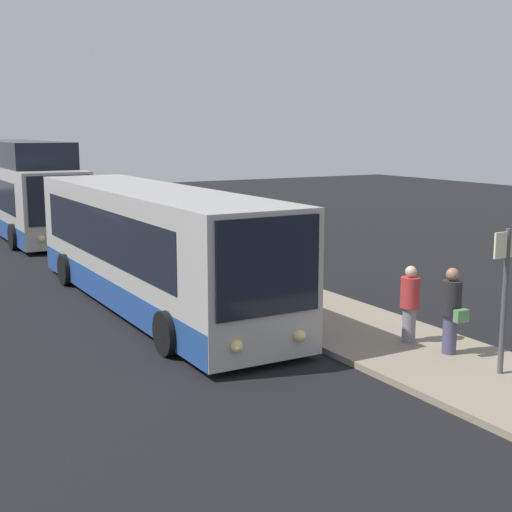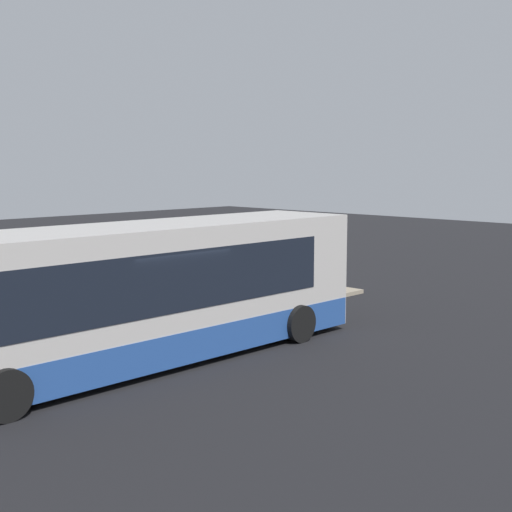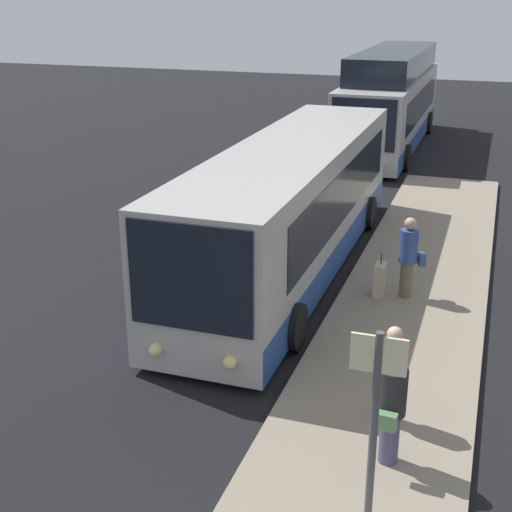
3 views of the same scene
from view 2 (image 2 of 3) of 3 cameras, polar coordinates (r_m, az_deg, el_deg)
ground at (r=15.99m, az=-8.25°, el=-8.35°), size 80.00×80.00×0.00m
platform at (r=18.49m, az=-14.18°, el=-6.13°), size 20.00×3.07×0.13m
bus_lead at (r=15.46m, az=-9.78°, el=-3.24°), size 11.75×2.75×3.02m
passenger_boarding at (r=18.54m, az=-12.12°, el=-2.81°), size 0.48×0.63×1.77m
passenger_waiting at (r=22.62m, az=-0.45°, el=-0.90°), size 0.58×0.42×1.71m
passenger_with_bags at (r=21.83m, az=-2.07°, el=-1.39°), size 0.56×0.56×1.59m
suitcase at (r=18.28m, az=-10.76°, el=-4.81°), size 0.43×0.22×0.97m
sign_post at (r=23.43m, az=1.85°, el=1.17°), size 0.10×0.65×2.63m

